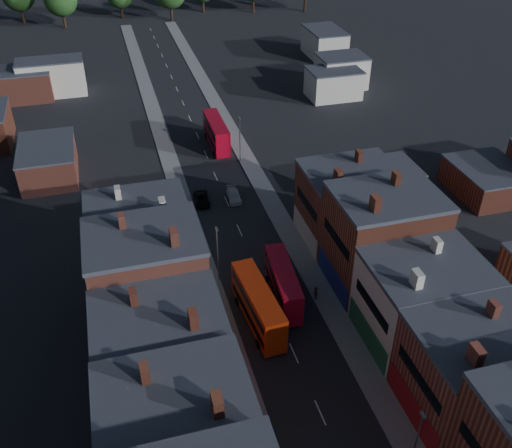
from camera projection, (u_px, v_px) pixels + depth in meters
pavement_west at (182, 201)px, 87.30m from camera, size 3.00×200.00×0.12m
pavement_east at (264, 189)px, 90.18m from camera, size 3.00×200.00×0.12m
terrace_east at (512, 406)px, 48.72m from camera, size 12.00×80.00×12.25m
lamp_post_1 at (416, 440)px, 47.58m from camera, size 0.25×0.70×8.12m
lamp_post_2 at (218, 251)px, 69.08m from camera, size 0.25×0.70×8.12m
lamp_post_3 at (240, 136)px, 95.19m from camera, size 0.25×0.70×8.12m
bus_0 at (258, 305)px, 64.15m from camera, size 3.53×11.58×4.93m
bus_1 at (283, 283)px, 67.60m from camera, size 3.31×10.65×4.53m
bus_2 at (216, 132)px, 101.18m from camera, size 2.91×11.32×4.89m
car_2 at (202, 199)px, 86.55m from camera, size 2.51×4.91×1.33m
car_3 at (234, 196)px, 87.32m from camera, size 2.13×4.73×1.35m
ped_1 at (248, 407)px, 54.76m from camera, size 0.96×0.61×1.85m
ped_3 at (316, 293)px, 68.36m from camera, size 0.50×1.07×1.82m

